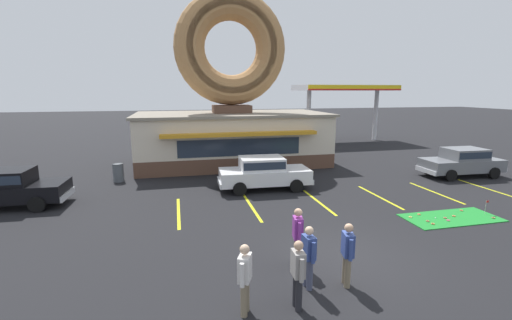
% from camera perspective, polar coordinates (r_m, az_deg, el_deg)
% --- Properties ---
extents(ground_plane, '(160.00, 160.00, 0.00)m').
position_cam_1_polar(ground_plane, '(10.72, 15.07, -15.45)').
color(ground_plane, black).
extents(donut_shop_building, '(12.30, 6.75, 10.96)m').
position_cam_1_polar(donut_shop_building, '(22.61, -4.07, 8.80)').
color(donut_shop_building, brown).
rests_on(donut_shop_building, ground).
extents(putting_mat, '(3.66, 1.60, 0.03)m').
position_cam_1_polar(putting_mat, '(15.22, 29.77, -8.37)').
color(putting_mat, '#1E842D').
rests_on(putting_mat, ground).
extents(mini_donut_near_left, '(0.13, 0.13, 0.04)m').
position_cam_1_polar(mini_donut_near_left, '(14.94, 25.52, -8.18)').
color(mini_donut_near_left, '#D17F47').
rests_on(mini_donut_near_left, putting_mat).
extents(mini_donut_near_right, '(0.13, 0.13, 0.04)m').
position_cam_1_polar(mini_donut_near_right, '(15.97, 34.81, -7.91)').
color(mini_donut_near_right, '#A5724C').
rests_on(mini_donut_near_right, putting_mat).
extents(mini_donut_mid_left, '(0.13, 0.13, 0.04)m').
position_cam_1_polar(mini_donut_mid_left, '(15.38, 30.10, -8.08)').
color(mini_donut_mid_left, '#D17F47').
rests_on(mini_donut_mid_left, putting_mat).
extents(mini_donut_mid_centre, '(0.13, 0.13, 0.04)m').
position_cam_1_polar(mini_donut_mid_centre, '(14.50, 24.33, -8.66)').
color(mini_donut_mid_centre, '#E5C666').
rests_on(mini_donut_mid_centre, putting_mat).
extents(mini_donut_mid_right, '(0.13, 0.13, 0.04)m').
position_cam_1_polar(mini_donut_mid_right, '(14.16, 27.39, -9.42)').
color(mini_donut_mid_right, '#D17F47').
rests_on(mini_donut_mid_right, putting_mat).
extents(mini_donut_far_left, '(0.13, 0.13, 0.04)m').
position_cam_1_polar(mini_donut_far_left, '(16.22, 31.04, -7.21)').
color(mini_donut_far_left, '#D17F47').
rests_on(mini_donut_far_left, putting_mat).
extents(mini_donut_far_centre, '(0.13, 0.13, 0.04)m').
position_cam_1_polar(mini_donut_far_centre, '(14.35, 26.70, -9.08)').
color(mini_donut_far_centre, '#A5724C').
rests_on(mini_donut_far_centre, putting_mat).
extents(mini_donut_far_right, '(0.13, 0.13, 0.04)m').
position_cam_1_polar(mini_donut_far_right, '(14.78, 29.37, -8.75)').
color(mini_donut_far_right, '#D8667F').
rests_on(mini_donut_far_right, putting_mat).
extents(mini_donut_extra, '(0.13, 0.13, 0.04)m').
position_cam_1_polar(mini_donut_extra, '(15.00, 28.99, -8.43)').
color(mini_donut_extra, '#A5724C').
rests_on(mini_donut_extra, putting_mat).
extents(golf_ball, '(0.04, 0.04, 0.04)m').
position_cam_1_polar(golf_ball, '(14.81, 27.74, -8.54)').
color(golf_ball, white).
rests_on(golf_ball, putting_mat).
extents(putting_flag_pin, '(0.13, 0.01, 0.55)m').
position_cam_1_polar(putting_flag_pin, '(16.24, 34.05, -6.08)').
color(putting_flag_pin, silver).
rests_on(putting_flag_pin, putting_mat).
extents(car_white, '(4.63, 2.12, 1.60)m').
position_cam_1_polar(car_white, '(16.83, 1.27, -1.97)').
color(car_white, silver).
rests_on(car_white, ground).
extents(car_black, '(4.63, 2.12, 1.60)m').
position_cam_1_polar(car_black, '(17.56, -36.14, -3.65)').
color(car_black, black).
rests_on(car_black, ground).
extents(car_grey, '(4.62, 2.10, 1.60)m').
position_cam_1_polar(car_grey, '(22.62, 31.14, -0.15)').
color(car_grey, slate).
rests_on(car_grey, ground).
extents(pedestrian_blue_sweater_man, '(0.31, 0.59, 1.63)m').
position_cam_1_polar(pedestrian_blue_sweater_man, '(8.99, 15.01, -14.54)').
color(pedestrian_blue_sweater_man, '#7F7056').
rests_on(pedestrian_blue_sweater_man, ground).
extents(pedestrian_hooded_kid, '(0.27, 0.59, 1.60)m').
position_cam_1_polar(pedestrian_hooded_kid, '(8.71, 8.74, -15.28)').
color(pedestrian_hooded_kid, '#474C66').
rests_on(pedestrian_hooded_kid, ground).
extents(pedestrian_leather_jacket_man, '(0.25, 0.60, 1.61)m').
position_cam_1_polar(pedestrian_leather_jacket_man, '(7.95, 7.00, -17.98)').
color(pedestrian_leather_jacket_man, '#232328').
rests_on(pedestrian_leather_jacket_man, ground).
extents(pedestrian_clipboard_woman, '(0.30, 0.59, 1.68)m').
position_cam_1_polar(pedestrian_clipboard_woman, '(9.62, 6.96, -12.23)').
color(pedestrian_clipboard_woman, '#232328').
rests_on(pedestrian_clipboard_woman, ground).
extents(pedestrian_beanie_man, '(0.38, 0.55, 1.61)m').
position_cam_1_polar(pedestrian_beanie_man, '(7.73, -1.87, -18.78)').
color(pedestrian_beanie_man, '#7F7056').
rests_on(pedestrian_beanie_man, ground).
extents(trash_bin, '(0.57, 0.57, 0.97)m').
position_cam_1_polar(trash_bin, '(19.74, -21.96, -1.91)').
color(trash_bin, '#51565B').
rests_on(trash_bin, ground).
extents(gas_station_canopy, '(9.00, 4.46, 5.30)m').
position_cam_1_polar(gas_station_canopy, '(33.88, 14.49, 11.26)').
color(gas_station_canopy, silver).
rests_on(gas_station_canopy, ground).
extents(parking_stripe_far_left, '(0.12, 3.60, 0.01)m').
position_cam_1_polar(parking_stripe_far_left, '(14.19, -12.79, -8.52)').
color(parking_stripe_far_left, yellow).
rests_on(parking_stripe_far_left, ground).
extents(parking_stripe_left, '(0.12, 3.60, 0.01)m').
position_cam_1_polar(parking_stripe_left, '(14.49, -0.73, -7.80)').
color(parking_stripe_left, yellow).
rests_on(parking_stripe_left, ground).
extents(parking_stripe_mid_left, '(0.12, 3.60, 0.01)m').
position_cam_1_polar(parking_stripe_mid_left, '(15.38, 10.32, -6.83)').
color(parking_stripe_mid_left, yellow).
rests_on(parking_stripe_mid_left, ground).
extents(parking_stripe_centre, '(0.12, 3.60, 0.01)m').
position_cam_1_polar(parking_stripe_centre, '(16.77, 19.82, -5.79)').
color(parking_stripe_centre, yellow).
rests_on(parking_stripe_centre, ground).
extents(parking_stripe_mid_right, '(0.12, 3.60, 0.01)m').
position_cam_1_polar(parking_stripe_mid_right, '(18.54, 27.66, -4.82)').
color(parking_stripe_mid_right, yellow).
rests_on(parking_stripe_mid_right, ground).
extents(parking_stripe_right, '(0.12, 3.60, 0.01)m').
position_cam_1_polar(parking_stripe_right, '(20.60, 34.02, -3.95)').
color(parking_stripe_right, yellow).
rests_on(parking_stripe_right, ground).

